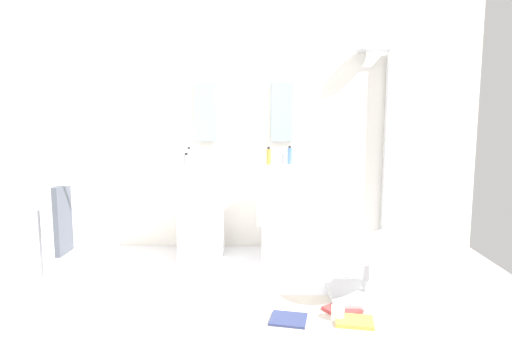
{
  "coord_description": "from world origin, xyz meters",
  "views": [
    {
      "loc": [
        0.22,
        -2.87,
        1.4
      ],
      "look_at": [
        0.15,
        0.55,
        0.95
      ],
      "focal_mm": 30.18,
      "sensor_mm": 36.0,
      "label": 1
    }
  ],
  "objects_px": {
    "soap_bottle_white": "(189,157)",
    "magazine_ochre": "(354,321)",
    "soap_bottle_grey": "(186,160)",
    "shower_column": "(390,146)",
    "lounge_chair": "(367,255)",
    "magazine_navy": "(288,319)",
    "soap_bottle_clear": "(190,158)",
    "soap_bottle_amber": "(269,156)",
    "soap_bottle_blue": "(290,155)",
    "pedestal_sink_right": "(283,211)",
    "pedestal_sink_left": "(201,211)",
    "towel_rack": "(59,222)",
    "coffee_mug": "(338,313)",
    "magazine_red": "(342,310)"
  },
  "relations": [
    {
      "from": "soap_bottle_white",
      "to": "magazine_ochre",
      "type": "bearing_deg",
      "value": -44.86
    },
    {
      "from": "magazine_ochre",
      "to": "soap_bottle_grey",
      "type": "xyz_separation_m",
      "value": [
        -1.34,
        1.23,
        0.96
      ]
    },
    {
      "from": "shower_column",
      "to": "lounge_chair",
      "type": "distance_m",
      "value": 1.53
    },
    {
      "from": "magazine_navy",
      "to": "soap_bottle_clear",
      "type": "relative_size",
      "value": 1.9
    },
    {
      "from": "soap_bottle_grey",
      "to": "shower_column",
      "type": "bearing_deg",
      "value": 12.09
    },
    {
      "from": "soap_bottle_amber",
      "to": "soap_bottle_blue",
      "type": "xyz_separation_m",
      "value": [
        0.2,
        0.06,
        0.0
      ]
    },
    {
      "from": "pedestal_sink_right",
      "to": "magazine_ochre",
      "type": "relative_size",
      "value": 4.12
    },
    {
      "from": "lounge_chair",
      "to": "soap_bottle_amber",
      "type": "distance_m",
      "value": 1.36
    },
    {
      "from": "pedestal_sink_left",
      "to": "soap_bottle_amber",
      "type": "xyz_separation_m",
      "value": [
        0.65,
        0.02,
        0.53
      ]
    },
    {
      "from": "lounge_chair",
      "to": "soap_bottle_white",
      "type": "relative_size",
      "value": 6.52
    },
    {
      "from": "pedestal_sink_left",
      "to": "shower_column",
      "type": "distance_m",
      "value": 2.01
    },
    {
      "from": "towel_rack",
      "to": "soap_bottle_clear",
      "type": "xyz_separation_m",
      "value": [
        0.77,
        1.1,
        0.35
      ]
    },
    {
      "from": "pedestal_sink_left",
      "to": "soap_bottle_white",
      "type": "bearing_deg",
      "value": -175.87
    },
    {
      "from": "pedestal_sink_right",
      "to": "magazine_ochre",
      "type": "height_order",
      "value": "pedestal_sink_right"
    },
    {
      "from": "soap_bottle_blue",
      "to": "shower_column",
      "type": "bearing_deg",
      "value": 13.77
    },
    {
      "from": "lounge_chair",
      "to": "soap_bottle_amber",
      "type": "height_order",
      "value": "soap_bottle_amber"
    },
    {
      "from": "soap_bottle_clear",
      "to": "soap_bottle_grey",
      "type": "bearing_deg",
      "value": -98.9
    },
    {
      "from": "coffee_mug",
      "to": "soap_bottle_amber",
      "type": "distance_m",
      "value": 1.67
    },
    {
      "from": "lounge_chair",
      "to": "soap_bottle_blue",
      "type": "height_order",
      "value": "soap_bottle_blue"
    },
    {
      "from": "shower_column",
      "to": "soap_bottle_blue",
      "type": "height_order",
      "value": "shower_column"
    },
    {
      "from": "magazine_red",
      "to": "shower_column",
      "type": "bearing_deg",
      "value": 31.78
    },
    {
      "from": "pedestal_sink_right",
      "to": "soap_bottle_grey",
      "type": "bearing_deg",
      "value": -174.06
    },
    {
      "from": "pedestal_sink_right",
      "to": "soap_bottle_clear",
      "type": "xyz_separation_m",
      "value": [
        -0.89,
        0.02,
        0.51
      ]
    },
    {
      "from": "pedestal_sink_left",
      "to": "pedestal_sink_right",
      "type": "distance_m",
      "value": 0.79
    },
    {
      "from": "magazine_ochre",
      "to": "soap_bottle_amber",
      "type": "relative_size",
      "value": 1.48
    },
    {
      "from": "soap_bottle_white",
      "to": "soap_bottle_amber",
      "type": "height_order",
      "value": "same"
    },
    {
      "from": "magazine_red",
      "to": "soap_bottle_white",
      "type": "xyz_separation_m",
      "value": [
        -1.27,
        1.15,
        0.98
      ]
    },
    {
      "from": "towel_rack",
      "to": "magazine_navy",
      "type": "height_order",
      "value": "towel_rack"
    },
    {
      "from": "magazine_navy",
      "to": "soap_bottle_white",
      "type": "height_order",
      "value": "soap_bottle_white"
    },
    {
      "from": "soap_bottle_clear",
      "to": "shower_column",
      "type": "bearing_deg",
      "value": 8.96
    },
    {
      "from": "pedestal_sink_right",
      "to": "soap_bottle_grey",
      "type": "xyz_separation_m",
      "value": [
        -0.91,
        -0.09,
        0.5
      ]
    },
    {
      "from": "magazine_navy",
      "to": "pedestal_sink_left",
      "type": "bearing_deg",
      "value": 131.81
    },
    {
      "from": "pedestal_sink_left",
      "to": "coffee_mug",
      "type": "bearing_deg",
      "value": -48.96
    },
    {
      "from": "coffee_mug",
      "to": "soap_bottle_blue",
      "type": "relative_size",
      "value": 0.57
    },
    {
      "from": "lounge_chair",
      "to": "soap_bottle_amber",
      "type": "relative_size",
      "value": 6.55
    },
    {
      "from": "towel_rack",
      "to": "magazine_red",
      "type": "height_order",
      "value": "towel_rack"
    },
    {
      "from": "soap_bottle_white",
      "to": "soap_bottle_blue",
      "type": "height_order",
      "value": "soap_bottle_blue"
    },
    {
      "from": "magazine_navy",
      "to": "magazine_ochre",
      "type": "xyz_separation_m",
      "value": [
        0.44,
        -0.03,
        0.0
      ]
    },
    {
      "from": "soap_bottle_white",
      "to": "soap_bottle_amber",
      "type": "bearing_deg",
      "value": 2.14
    },
    {
      "from": "magazine_ochre",
      "to": "soap_bottle_white",
      "type": "relative_size",
      "value": 1.47
    },
    {
      "from": "pedestal_sink_right",
      "to": "soap_bottle_blue",
      "type": "relative_size",
      "value": 5.83
    },
    {
      "from": "coffee_mug",
      "to": "soap_bottle_clear",
      "type": "relative_size",
      "value": 0.79
    },
    {
      "from": "lounge_chair",
      "to": "soap_bottle_white",
      "type": "bearing_deg",
      "value": 148.83
    },
    {
      "from": "magazine_navy",
      "to": "soap_bottle_blue",
      "type": "bearing_deg",
      "value": 97.63
    },
    {
      "from": "pedestal_sink_left",
      "to": "magazine_navy",
      "type": "xyz_separation_m",
      "value": [
        0.78,
        -1.3,
        -0.46
      ]
    },
    {
      "from": "shower_column",
      "to": "soap_bottle_white",
      "type": "relative_size",
      "value": 12.11
    },
    {
      "from": "soap_bottle_white",
      "to": "shower_column",
      "type": "bearing_deg",
      "value": 9.75
    },
    {
      "from": "pedestal_sink_left",
      "to": "pedestal_sink_right",
      "type": "xyz_separation_m",
      "value": [
        0.79,
        0.0,
        0.0
      ]
    },
    {
      "from": "shower_column",
      "to": "soap_bottle_blue",
      "type": "bearing_deg",
      "value": -166.23
    },
    {
      "from": "lounge_chair",
      "to": "soap_bottle_grey",
      "type": "height_order",
      "value": "soap_bottle_grey"
    }
  ]
}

